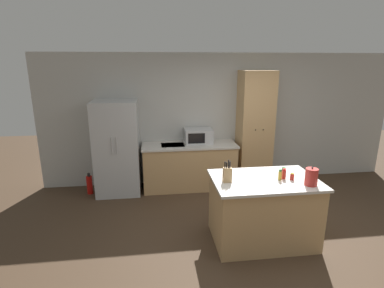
{
  "coord_description": "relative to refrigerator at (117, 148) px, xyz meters",
  "views": [
    {
      "loc": [
        -1.39,
        -3.55,
        2.41
      ],
      "look_at": [
        -0.74,
        1.4,
        1.05
      ],
      "focal_mm": 28.0,
      "sensor_mm": 36.0,
      "label": 1
    }
  ],
  "objects": [
    {
      "name": "kitchen_island",
      "position": [
        2.14,
        -1.93,
        -0.42
      ],
      "size": [
        1.4,
        0.94,
        0.91
      ],
      "color": "tan",
      "rests_on": "ground_plane"
    },
    {
      "name": "refrigerator",
      "position": [
        0.0,
        0.0,
        0.0
      ],
      "size": [
        0.8,
        0.73,
        1.75
      ],
      "color": "#B7BABC",
      "rests_on": "ground_plane"
    },
    {
      "name": "ground_plane",
      "position": [
        2.08,
        -1.95,
        -0.88
      ],
      "size": [
        14.0,
        14.0,
        0.0
      ],
      "primitive_type": "plane",
      "color": "#423021"
    },
    {
      "name": "spice_bottle_tall_dark",
      "position": [
        2.48,
        -2.0,
        0.08
      ],
      "size": [
        0.05,
        0.05,
        0.1
      ],
      "color": "#B2281E",
      "rests_on": "kitchen_island"
    },
    {
      "name": "spice_bottle_short_red",
      "position": [
        2.41,
        -1.89,
        0.09
      ],
      "size": [
        0.05,
        0.05,
        0.11
      ],
      "color": "#B2281E",
      "rests_on": "kitchen_island"
    },
    {
      "name": "kettle",
      "position": [
        2.64,
        -2.2,
        0.14
      ],
      "size": [
        0.16,
        0.16,
        0.24
      ],
      "color": "#B72D28",
      "rests_on": "kitchen_island"
    },
    {
      "name": "spice_bottle_green_herb",
      "position": [
        2.46,
        -1.8,
        0.08
      ],
      "size": [
        0.06,
        0.06,
        0.1
      ],
      "color": "gold",
      "rests_on": "kitchen_island"
    },
    {
      "name": "pantry_cabinet",
      "position": [
        2.68,
        0.09,
        0.26
      ],
      "size": [
        0.64,
        0.54,
        2.27
      ],
      "color": "tan",
      "rests_on": "ground_plane"
    },
    {
      "name": "fire_extinguisher",
      "position": [
        -0.55,
        -0.03,
        -0.7
      ],
      "size": [
        0.11,
        0.11,
        0.41
      ],
      "color": "red",
      "rests_on": "ground_plane"
    },
    {
      "name": "wall_back",
      "position": [
        2.08,
        0.38,
        0.42
      ],
      "size": [
        7.2,
        0.06,
        2.6
      ],
      "color": "#B2B2AD",
      "rests_on": "ground_plane"
    },
    {
      "name": "microwave",
      "position": [
        1.55,
        0.13,
        0.15
      ],
      "size": [
        0.53,
        0.41,
        0.28
      ],
      "color": "#B2B5B7",
      "rests_on": "back_counter"
    },
    {
      "name": "spice_bottle_pale_salt",
      "position": [
        2.32,
        -1.99,
        0.1
      ],
      "size": [
        0.05,
        0.05,
        0.15
      ],
      "color": "gold",
      "rests_on": "kitchen_island"
    },
    {
      "name": "back_counter",
      "position": [
        1.36,
        0.04,
        -0.43
      ],
      "size": [
        1.83,
        0.67,
        0.89
      ],
      "color": "tan",
      "rests_on": "ground_plane"
    },
    {
      "name": "spice_bottle_amber_oil",
      "position": [
        2.39,
        -1.96,
        0.1
      ],
      "size": [
        0.05,
        0.05,
        0.14
      ],
      "color": "#B2281E",
      "rests_on": "kitchen_island"
    },
    {
      "name": "knife_block",
      "position": [
        1.61,
        -1.96,
        0.14
      ],
      "size": [
        0.11,
        0.07,
        0.3
      ],
      "color": "tan",
      "rests_on": "kitchen_island"
    }
  ]
}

